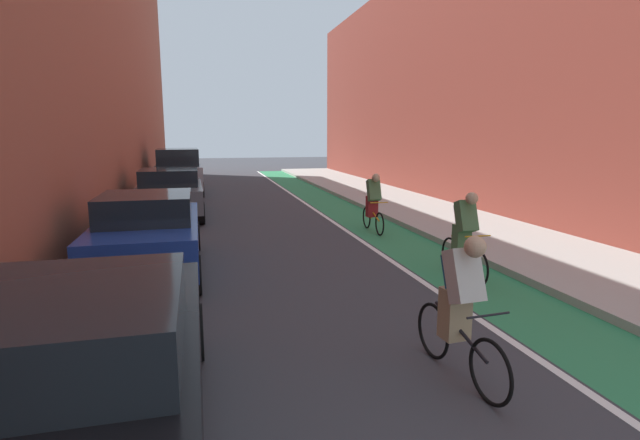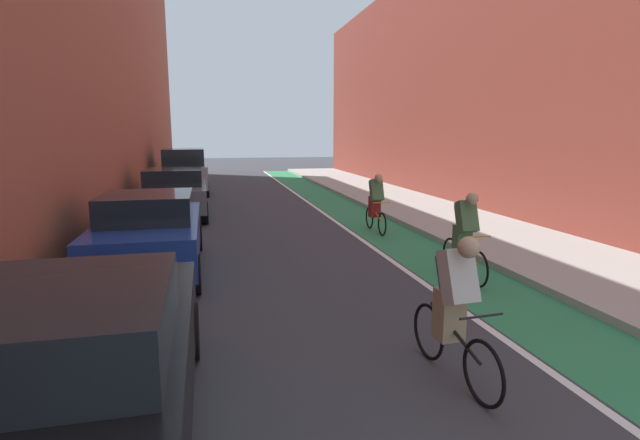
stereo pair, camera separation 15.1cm
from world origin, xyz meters
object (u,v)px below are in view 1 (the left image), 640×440
cyclist_lead (460,303)px  cyclist_mid (464,232)px  parked_sedan_blue (149,232)px  parked_suv_silver (179,171)px  cyclist_trailing (373,201)px  parked_sedan_black (71,378)px  parked_sedan_gray (170,192)px

cyclist_lead → cyclist_mid: (1.98, 3.36, -0.00)m
parked_sedan_blue → parked_suv_silver: size_ratio=0.96×
cyclist_mid → cyclist_trailing: bearing=92.3°
parked_sedan_blue → cyclist_lead: 6.18m
cyclist_lead → cyclist_trailing: (1.81, 7.75, -0.01)m
parked_sedan_black → parked_sedan_blue: bearing=90.0°
cyclist_trailing → parked_sedan_blue: bearing=-153.2°
cyclist_mid → cyclist_trailing: (-0.17, 4.40, -0.00)m
cyclist_lead → parked_sedan_blue: bearing=126.0°
parked_sedan_blue → cyclist_lead: (3.63, -5.00, 0.06)m
parked_sedan_blue → cyclist_trailing: size_ratio=2.56×
cyclist_lead → cyclist_trailing: bearing=76.9°
parked_sedan_gray → cyclist_mid: cyclist_mid is taller
parked_sedan_black → cyclist_lead: bearing=10.1°
cyclist_lead → cyclist_mid: 3.90m
parked_suv_silver → cyclist_mid: bearing=-68.5°
parked_sedan_black → parked_sedan_blue: same height
parked_sedan_black → parked_suv_silver: bearing=90.0°
parked_suv_silver → cyclist_trailing: parked_suv_silver is taller
cyclist_lead → cyclist_mid: bearing=59.4°
parked_sedan_black → parked_sedan_gray: size_ratio=1.02×
parked_sedan_gray → cyclist_lead: 12.05m
cyclist_trailing → parked_sedan_gray: bearing=145.5°
parked_sedan_black → cyclist_trailing: bearing=57.1°
parked_suv_silver → cyclist_lead: bearing=-78.4°
parked_sedan_blue → parked_sedan_gray: (0.00, 6.49, 0.00)m
parked_sedan_black → cyclist_mid: size_ratio=2.66×
cyclist_lead → cyclist_trailing: size_ratio=1.03×
parked_sedan_blue → cyclist_mid: (5.61, -1.65, 0.06)m
parked_sedan_gray → cyclist_mid: (5.61, -8.14, 0.06)m
parked_sedan_blue → cyclist_lead: size_ratio=2.49×
parked_sedan_gray → cyclist_lead: size_ratio=2.58×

